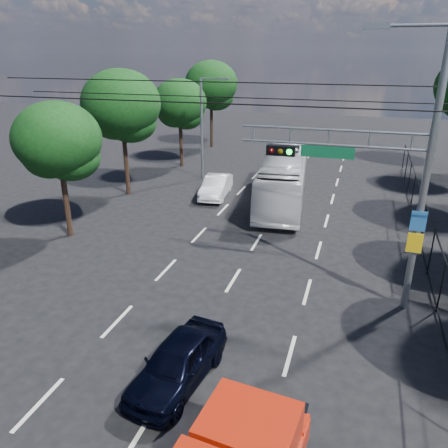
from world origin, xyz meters
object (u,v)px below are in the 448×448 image
at_px(navy_hatchback, 178,362).
at_px(white_bus, 283,179).
at_px(signal_mast, 388,164).
at_px(white_van, 216,186).

relative_size(navy_hatchback, white_bus, 0.36).
relative_size(signal_mast, navy_hatchback, 2.47).
relative_size(white_bus, white_van, 2.60).
bearing_deg(signal_mast, white_bus, 116.51).
bearing_deg(signal_mast, white_van, 132.70).
bearing_deg(white_bus, signal_mast, -69.71).
bearing_deg(navy_hatchback, white_van, 112.40).
height_order(signal_mast, white_van, signal_mast).
xyz_separation_m(white_bus, white_van, (-4.25, -0.21, -0.81)).
distance_m(signal_mast, white_van, 14.70).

